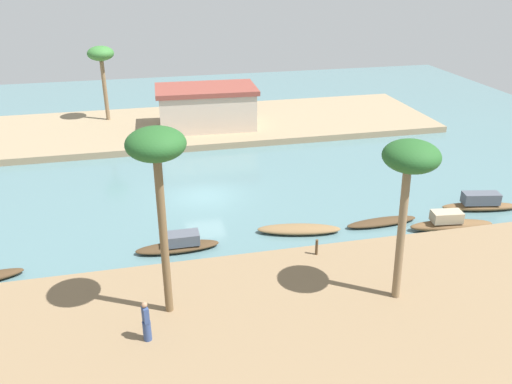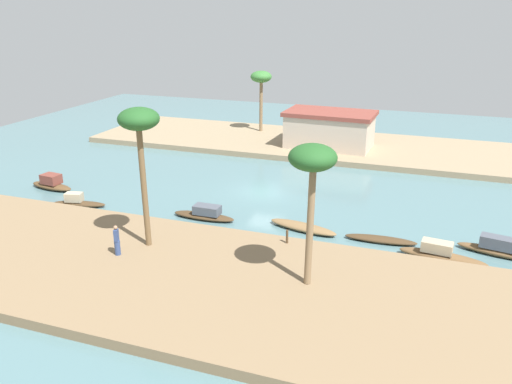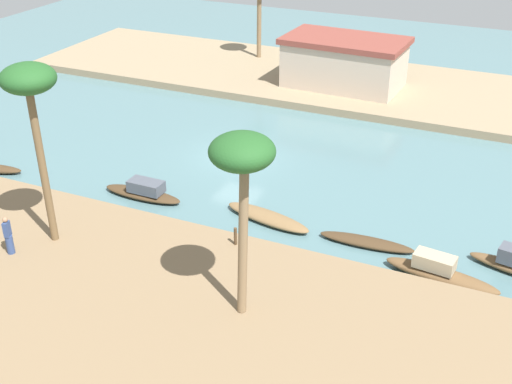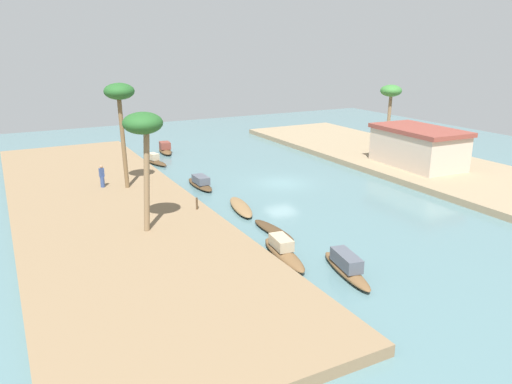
% 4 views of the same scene
% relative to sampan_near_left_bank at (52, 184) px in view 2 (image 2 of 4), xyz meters
% --- Properties ---
extents(river_water, '(73.97, 73.97, 0.00)m').
position_rel_sampan_near_left_bank_xyz_m(river_water, '(16.02, 4.98, -0.44)').
color(river_water, slate).
rests_on(river_water, ground).
extents(riverbank_left, '(44.92, 12.19, 0.53)m').
position_rel_sampan_near_left_bank_xyz_m(riverbank_left, '(16.02, -9.54, -0.18)').
color(riverbank_left, '#846B4C').
rests_on(riverbank_left, ground).
extents(riverbank_right, '(44.92, 12.19, 0.53)m').
position_rel_sampan_near_left_bank_xyz_m(riverbank_right, '(16.02, 19.50, -0.18)').
color(riverbank_right, '#937F60').
rests_on(riverbank_right, ground).
extents(sampan_near_left_bank, '(3.99, 1.58, 1.21)m').
position_rel_sampan_near_left_bank_xyz_m(sampan_near_left_bank, '(0.00, 0.00, 0.00)').
color(sampan_near_left_bank, brown).
rests_on(sampan_near_left_bank, river_water).
extents(sampan_with_tall_canopy, '(4.35, 1.10, 0.35)m').
position_rel_sampan_near_left_bank_xyz_m(sampan_with_tall_canopy, '(25.44, -1.22, -0.27)').
color(sampan_with_tall_canopy, '#47331E').
rests_on(sampan_with_tall_canopy, river_water).
extents(sampan_downstream_large, '(3.97, 1.73, 1.02)m').
position_rel_sampan_near_left_bank_xyz_m(sampan_downstream_large, '(4.31, -2.42, -0.10)').
color(sampan_downstream_large, '#47331E').
rests_on(sampan_downstream_large, river_water).
extents(sampan_upstream_small, '(4.77, 2.09, 0.43)m').
position_rel_sampan_near_left_bank_xyz_m(sampan_upstream_small, '(20.53, -1.07, -0.23)').
color(sampan_upstream_small, brown).
rests_on(sampan_upstream_small, river_water).
extents(sampan_foreground, '(4.81, 1.79, 1.12)m').
position_rel_sampan_near_left_bank_xyz_m(sampan_foreground, '(32.10, -0.77, -0.00)').
color(sampan_foreground, brown).
rests_on(sampan_foreground, river_water).
extents(sampan_open_hull, '(4.36, 1.12, 0.98)m').
position_rel_sampan_near_left_bank_xyz_m(sampan_open_hull, '(13.85, -1.48, -0.08)').
color(sampan_open_hull, '#47331E').
rests_on(sampan_open_hull, river_water).
extents(sampan_midstream, '(4.88, 1.64, 1.14)m').
position_rel_sampan_near_left_bank_xyz_m(sampan_midstream, '(28.92, -2.61, -0.04)').
color(sampan_midstream, brown).
rests_on(sampan_midstream, river_water).
extents(person_on_near_bank, '(0.40, 0.40, 1.75)m').
position_rel_sampan_near_left_bank_xyz_m(person_on_near_bank, '(11.98, -8.87, 0.86)').
color(person_on_near_bank, '#33477A').
rests_on(person_on_near_bank, riverbank_left).
extents(mooring_post, '(0.14, 0.14, 0.82)m').
position_rel_sampan_near_left_bank_xyz_m(mooring_post, '(20.41, -4.31, 0.50)').
color(mooring_post, '#4C3823').
rests_on(mooring_post, riverbank_left).
extents(palm_tree_left_near, '(2.23, 2.23, 7.99)m').
position_rel_sampan_near_left_bank_xyz_m(palm_tree_left_near, '(12.94, -7.24, 7.04)').
color(palm_tree_left_near, brown).
rests_on(palm_tree_left_near, riverbank_left).
extents(palm_tree_left_far, '(2.28, 2.28, 7.09)m').
position_rel_sampan_near_left_bank_xyz_m(palm_tree_left_far, '(22.65, -8.22, 6.20)').
color(palm_tree_left_far, '#7F6647').
rests_on(palm_tree_left_far, riverbank_left).
extents(palm_tree_right_tall, '(2.27, 2.27, 6.51)m').
position_rel_sampan_near_left_bank_xyz_m(palm_tree_right_tall, '(9.65, 22.28, 5.67)').
color(palm_tree_right_tall, '#7F6647').
rests_on(palm_tree_right_tall, riverbank_right).
extents(riverside_building, '(8.66, 5.30, 3.46)m').
position_rel_sampan_near_left_bank_xyz_m(riverside_building, '(18.11, 18.16, 1.84)').
color(riverside_building, '#C6B29E').
rests_on(riverside_building, riverbank_right).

